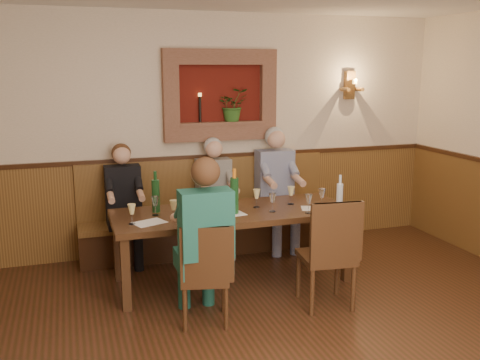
{
  "coord_description": "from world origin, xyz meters",
  "views": [
    {
      "loc": [
        -1.54,
        -3.14,
        2.17
      ],
      "look_at": [
        0.1,
        1.9,
        1.05
      ],
      "focal_mm": 40.0,
      "sensor_mm": 36.0,
      "label": 1
    }
  ],
  "objects_px": {
    "spittoon_bucket": "(211,202)",
    "wine_bottle_green_a": "(234,195)",
    "dining_table": "(232,218)",
    "person_chair_front": "(204,254)",
    "bench": "(209,225)",
    "person_bench_left": "(125,216)",
    "person_bench_mid": "(216,207)",
    "person_bench_right": "(277,199)",
    "water_bottle": "(340,196)",
    "wine_bottle_green_b": "(156,195)",
    "chair_near_right": "(326,275)",
    "chair_near_left": "(205,294)"
  },
  "relations": [
    {
      "from": "chair_near_left",
      "to": "person_bench_right",
      "type": "height_order",
      "value": "person_bench_right"
    },
    {
      "from": "spittoon_bucket",
      "to": "water_bottle",
      "type": "xyz_separation_m",
      "value": [
        1.29,
        -0.26,
        0.03
      ]
    },
    {
      "from": "chair_near_left",
      "to": "spittoon_bucket",
      "type": "xyz_separation_m",
      "value": [
        0.27,
        0.78,
        0.6
      ]
    },
    {
      "from": "chair_near_right",
      "to": "person_bench_left",
      "type": "xyz_separation_m",
      "value": [
        -1.63,
        1.68,
        0.26
      ]
    },
    {
      "from": "person_chair_front",
      "to": "wine_bottle_green_b",
      "type": "xyz_separation_m",
      "value": [
        -0.24,
        0.96,
        0.32
      ]
    },
    {
      "from": "dining_table",
      "to": "chair_near_left",
      "type": "relative_size",
      "value": 2.64
    },
    {
      "from": "bench",
      "to": "chair_near_right",
      "type": "height_order",
      "value": "bench"
    },
    {
      "from": "person_bench_left",
      "to": "wine_bottle_green_a",
      "type": "xyz_separation_m",
      "value": [
        0.98,
        -0.95,
        0.38
      ]
    },
    {
      "from": "wine_bottle_green_a",
      "to": "chair_near_right",
      "type": "bearing_deg",
      "value": -47.8
    },
    {
      "from": "chair_near_left",
      "to": "spittoon_bucket",
      "type": "height_order",
      "value": "spittoon_bucket"
    },
    {
      "from": "dining_table",
      "to": "person_chair_front",
      "type": "xyz_separation_m",
      "value": [
        -0.5,
        -0.78,
        -0.07
      ]
    },
    {
      "from": "person_bench_mid",
      "to": "chair_near_left",
      "type": "bearing_deg",
      "value": -108.61
    },
    {
      "from": "person_bench_mid",
      "to": "person_bench_right",
      "type": "bearing_deg",
      "value": -0.23
    },
    {
      "from": "chair_near_right",
      "to": "dining_table",
      "type": "bearing_deg",
      "value": 133.99
    },
    {
      "from": "wine_bottle_green_a",
      "to": "chair_near_left",
      "type": "bearing_deg",
      "value": -124.69
    },
    {
      "from": "dining_table",
      "to": "chair_near_right",
      "type": "bearing_deg",
      "value": -52.33
    },
    {
      "from": "dining_table",
      "to": "spittoon_bucket",
      "type": "height_order",
      "value": "spittoon_bucket"
    },
    {
      "from": "person_bench_mid",
      "to": "person_chair_front",
      "type": "bearing_deg",
      "value": -108.94
    },
    {
      "from": "wine_bottle_green_a",
      "to": "wine_bottle_green_b",
      "type": "xyz_separation_m",
      "value": [
        -0.73,
        0.3,
        -0.02
      ]
    },
    {
      "from": "spittoon_bucket",
      "to": "wine_bottle_green_a",
      "type": "bearing_deg",
      "value": -18.56
    },
    {
      "from": "chair_near_left",
      "to": "person_chair_front",
      "type": "relative_size",
      "value": 0.62
    },
    {
      "from": "person_chair_front",
      "to": "spittoon_bucket",
      "type": "distance_m",
      "value": 0.82
    },
    {
      "from": "chair_near_left",
      "to": "person_bench_right",
      "type": "relative_size",
      "value": 0.62
    },
    {
      "from": "chair_near_right",
      "to": "person_bench_mid",
      "type": "xyz_separation_m",
      "value": [
        -0.59,
        1.68,
        0.27
      ]
    },
    {
      "from": "bench",
      "to": "wine_bottle_green_a",
      "type": "bearing_deg",
      "value": -90.61
    },
    {
      "from": "bench",
      "to": "person_bench_left",
      "type": "xyz_separation_m",
      "value": [
        -0.99,
        -0.1,
        0.23
      ]
    },
    {
      "from": "bench",
      "to": "wine_bottle_green_b",
      "type": "relative_size",
      "value": 7.19
    },
    {
      "from": "person_chair_front",
      "to": "water_bottle",
      "type": "relative_size",
      "value": 4.08
    },
    {
      "from": "person_bench_right",
      "to": "spittoon_bucket",
      "type": "bearing_deg",
      "value": -140.6
    },
    {
      "from": "person_bench_left",
      "to": "spittoon_bucket",
      "type": "xyz_separation_m",
      "value": [
        0.75,
        -0.88,
        0.31
      ]
    },
    {
      "from": "person_bench_mid",
      "to": "water_bottle",
      "type": "height_order",
      "value": "person_bench_mid"
    },
    {
      "from": "dining_table",
      "to": "bench",
      "type": "bearing_deg",
      "value": 90.0
    },
    {
      "from": "dining_table",
      "to": "chair_near_left",
      "type": "distance_m",
      "value": 1.04
    },
    {
      "from": "water_bottle",
      "to": "person_bench_left",
      "type": "bearing_deg",
      "value": 150.79
    },
    {
      "from": "wine_bottle_green_a",
      "to": "water_bottle",
      "type": "distance_m",
      "value": 1.08
    },
    {
      "from": "person_bench_left",
      "to": "person_bench_mid",
      "type": "distance_m",
      "value": 1.04
    },
    {
      "from": "person_bench_mid",
      "to": "spittoon_bucket",
      "type": "bearing_deg",
      "value": -108.47
    },
    {
      "from": "person_bench_left",
      "to": "person_chair_front",
      "type": "distance_m",
      "value": 1.69
    },
    {
      "from": "person_bench_mid",
      "to": "person_bench_right",
      "type": "xyz_separation_m",
      "value": [
        0.77,
        -0.0,
        0.04
      ]
    },
    {
      "from": "person_bench_mid",
      "to": "person_bench_right",
      "type": "distance_m",
      "value": 0.77
    },
    {
      "from": "chair_near_right",
      "to": "person_chair_front",
      "type": "xyz_separation_m",
      "value": [
        -1.14,
        0.06,
        0.31
      ]
    },
    {
      "from": "spittoon_bucket",
      "to": "wine_bottle_green_a",
      "type": "xyz_separation_m",
      "value": [
        0.22,
        -0.08,
        0.08
      ]
    },
    {
      "from": "dining_table",
      "to": "person_chair_front",
      "type": "relative_size",
      "value": 1.64
    },
    {
      "from": "chair_near_left",
      "to": "person_chair_front",
      "type": "distance_m",
      "value": 0.35
    },
    {
      "from": "person_bench_mid",
      "to": "spittoon_bucket",
      "type": "height_order",
      "value": "person_bench_mid"
    },
    {
      "from": "person_bench_right",
      "to": "spittoon_bucket",
      "type": "distance_m",
      "value": 1.4
    },
    {
      "from": "dining_table",
      "to": "spittoon_bucket",
      "type": "distance_m",
      "value": 0.3
    },
    {
      "from": "dining_table",
      "to": "person_bench_left",
      "type": "distance_m",
      "value": 1.3
    },
    {
      "from": "bench",
      "to": "spittoon_bucket",
      "type": "xyz_separation_m",
      "value": [
        -0.23,
        -0.98,
        0.54
      ]
    },
    {
      "from": "water_bottle",
      "to": "person_bench_right",
      "type": "bearing_deg",
      "value": 101.1
    }
  ]
}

